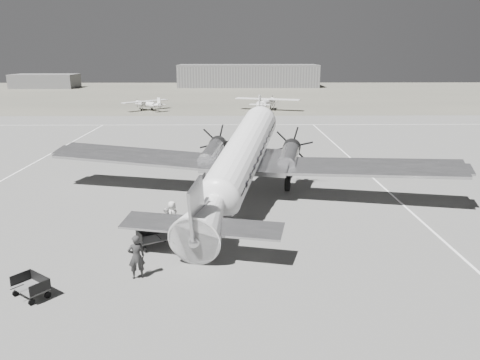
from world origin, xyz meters
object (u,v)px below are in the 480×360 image
Objects in this scene: light_plane_left at (147,105)px; ramp_agent at (167,221)px; light_plane_right at (267,104)px; hangar_main at (248,76)px; passenger at (172,215)px; shed_secondary at (45,81)px; dc3_airliner at (240,163)px; ground_crew at (136,257)px; baggage_cart_near at (155,238)px; baggage_cart_far at (31,287)px.

light_plane_left is 60.60m from ramp_agent.
light_plane_right reaches higher than ramp_agent.
hangar_main is 121.33m from passenger.
shed_secondary is 1.93× the size of light_plane_left.
passenger is (0.18, 0.75, 0.06)m from ramp_agent.
dc3_airliner is at bearing -91.97° from hangar_main.
dc3_airliner reaches higher than passenger.
ground_crew is (-8.77, -127.14, -2.27)m from hangar_main.
baggage_cart_near is at bearing -66.55° from shed_secondary.
ramp_agent is at bearing -114.52° from ground_crew.
light_plane_left is 5.92× the size of ramp_agent.
light_plane_right reaches higher than baggage_cart_near.
hangar_main is 123.97m from baggage_cart_near.
baggage_cart_near is at bearing -178.93° from passenger.
ramp_agent is at bearing -66.05° from shed_secondary.
dc3_airliner is 11.94m from ground_crew.
light_plane_right is 7.48× the size of ramp_agent.
passenger is (11.89, -58.70, -0.12)m from light_plane_left.
light_plane_left is (-19.83, -62.34, -2.33)m from hangar_main.
hangar_main is 4.51× the size of light_plane_left.
ramp_agent is at bearing -93.81° from hangar_main.
baggage_cart_far is (-12.85, -128.83, -2.85)m from hangar_main.
ground_crew is 5.38m from ramp_agent.
passenger is at bearing 10.81° from ramp_agent.
hangar_main is at bearing 110.54° from light_plane_right.
hangar_main is 24.87× the size of passenger.
light_plane_left is at bearing 25.69° from passenger.
hangar_main reaches higher than baggage_cart_near.
hangar_main is 2.33× the size of shed_secondary.
baggage_cart_near is (11.28, -61.30, -0.46)m from light_plane_left.
light_plane_right reaches higher than passenger.
light_plane_left is at bearing -162.59° from light_plane_right.
baggage_cart_far is at bearing -83.13° from light_plane_right.
dc3_airliner is 17.60× the size of passenger.
light_plane_right is at bearing -88.63° from hangar_main.
hangar_main reaches higher than dc3_airliner.
hangar_main is at bearing 20.16° from ramp_agent.
dc3_airliner is (-4.00, -116.34, -0.47)m from hangar_main.
passenger is (0.61, 2.59, 0.34)m from baggage_cart_near.
hangar_main reaches higher than ramp_agent.
passenger is at bearing -80.08° from light_plane_right.
ground_crew reaches higher than ramp_agent.
ground_crew is at bearing 59.97° from baggage_cart_far.
dc3_airliner is at bearing -76.73° from light_plane_right.
light_plane_left is 0.79× the size of light_plane_right.
light_plane_right is 64.96m from ground_crew.
ramp_agent is at bearing 47.35° from baggage_cart_near.
light_plane_left is 5.24× the size of baggage_cart_near.
baggage_cart_near is at bearing 87.80° from baggage_cart_far.
baggage_cart_far is 0.94× the size of passenger.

